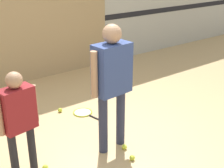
{
  "coord_description": "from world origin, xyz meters",
  "views": [
    {
      "loc": [
        -1.86,
        -2.76,
        2.27
      ],
      "look_at": [
        0.21,
        -0.03,
        0.87
      ],
      "focal_mm": 50.0,
      "sensor_mm": 36.0,
      "label": 1
    }
  ],
  "objects_px": {
    "tennis_ball_by_spare_racket": "(60,110)",
    "tennis_ball_stray_right": "(45,167)",
    "tennis_ball_near_instructor": "(132,158)",
    "racket_spare_on_floor": "(83,113)",
    "person_instructor": "(112,75)",
    "person_student_left": "(18,115)",
    "tennis_ball_stray_left": "(124,147)"
  },
  "relations": [
    {
      "from": "tennis_ball_by_spare_racket",
      "to": "tennis_ball_stray_right",
      "type": "height_order",
      "value": "same"
    },
    {
      "from": "tennis_ball_near_instructor",
      "to": "tennis_ball_stray_right",
      "type": "height_order",
      "value": "same"
    },
    {
      "from": "racket_spare_on_floor",
      "to": "tennis_ball_near_instructor",
      "type": "xyz_separation_m",
      "value": [
        -0.19,
        -1.39,
        0.02
      ]
    },
    {
      "from": "tennis_ball_near_instructor",
      "to": "person_instructor",
      "type": "bearing_deg",
      "value": 93.04
    },
    {
      "from": "tennis_ball_near_instructor",
      "to": "tennis_ball_by_spare_racket",
      "type": "bearing_deg",
      "value": 92.94
    },
    {
      "from": "person_student_left",
      "to": "tennis_ball_near_instructor",
      "type": "distance_m",
      "value": 1.44
    },
    {
      "from": "person_instructor",
      "to": "tennis_ball_by_spare_racket",
      "type": "height_order",
      "value": "person_instructor"
    },
    {
      "from": "person_instructor",
      "to": "tennis_ball_by_spare_racket",
      "type": "xyz_separation_m",
      "value": [
        -0.06,
        1.28,
        -0.95
      ]
    },
    {
      "from": "person_instructor",
      "to": "racket_spare_on_floor",
      "type": "distance_m",
      "value": 1.42
    },
    {
      "from": "tennis_ball_near_instructor",
      "to": "tennis_ball_stray_left",
      "type": "distance_m",
      "value": 0.25
    },
    {
      "from": "tennis_ball_stray_left",
      "to": "tennis_ball_stray_right",
      "type": "xyz_separation_m",
      "value": [
        -0.99,
        0.23,
        0.0
      ]
    },
    {
      "from": "person_instructor",
      "to": "tennis_ball_near_instructor",
      "type": "distance_m",
      "value": 1.02
    },
    {
      "from": "person_instructor",
      "to": "tennis_ball_near_instructor",
      "type": "height_order",
      "value": "person_instructor"
    },
    {
      "from": "person_instructor",
      "to": "tennis_ball_near_instructor",
      "type": "xyz_separation_m",
      "value": [
        0.02,
        -0.38,
        -0.95
      ]
    },
    {
      "from": "racket_spare_on_floor",
      "to": "tennis_ball_stray_left",
      "type": "height_order",
      "value": "tennis_ball_stray_left"
    },
    {
      "from": "person_instructor",
      "to": "tennis_ball_stray_left",
      "type": "relative_size",
      "value": 24.1
    },
    {
      "from": "person_student_left",
      "to": "tennis_ball_near_instructor",
      "type": "bearing_deg",
      "value": -33.93
    },
    {
      "from": "tennis_ball_near_instructor",
      "to": "tennis_ball_stray_left",
      "type": "height_order",
      "value": "same"
    },
    {
      "from": "racket_spare_on_floor",
      "to": "tennis_ball_near_instructor",
      "type": "distance_m",
      "value": 1.4
    },
    {
      "from": "person_instructor",
      "to": "tennis_ball_by_spare_racket",
      "type": "bearing_deg",
      "value": 88.69
    },
    {
      "from": "racket_spare_on_floor",
      "to": "tennis_ball_stray_right",
      "type": "height_order",
      "value": "tennis_ball_stray_right"
    },
    {
      "from": "tennis_ball_by_spare_racket",
      "to": "tennis_ball_stray_right",
      "type": "bearing_deg",
      "value": -124.99
    },
    {
      "from": "person_instructor",
      "to": "tennis_ball_stray_right",
      "type": "bearing_deg",
      "value": 170.35
    },
    {
      "from": "tennis_ball_stray_left",
      "to": "tennis_ball_stray_right",
      "type": "distance_m",
      "value": 1.01
    },
    {
      "from": "tennis_ball_stray_right",
      "to": "person_instructor",
      "type": "bearing_deg",
      "value": -5.43
    },
    {
      "from": "tennis_ball_by_spare_racket",
      "to": "tennis_ball_stray_right",
      "type": "relative_size",
      "value": 1.0
    },
    {
      "from": "tennis_ball_near_instructor",
      "to": "tennis_ball_by_spare_racket",
      "type": "height_order",
      "value": "same"
    },
    {
      "from": "tennis_ball_near_instructor",
      "to": "tennis_ball_stray_left",
      "type": "xyz_separation_m",
      "value": [
        0.07,
        0.24,
        0.0
      ]
    },
    {
      "from": "person_instructor",
      "to": "person_student_left",
      "type": "xyz_separation_m",
      "value": [
        -1.11,
        0.14,
        -0.22
      ]
    },
    {
      "from": "racket_spare_on_floor",
      "to": "tennis_ball_near_instructor",
      "type": "height_order",
      "value": "tennis_ball_near_instructor"
    },
    {
      "from": "person_student_left",
      "to": "racket_spare_on_floor",
      "type": "relative_size",
      "value": 2.26
    },
    {
      "from": "person_instructor",
      "to": "racket_spare_on_floor",
      "type": "height_order",
      "value": "person_instructor"
    }
  ]
}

